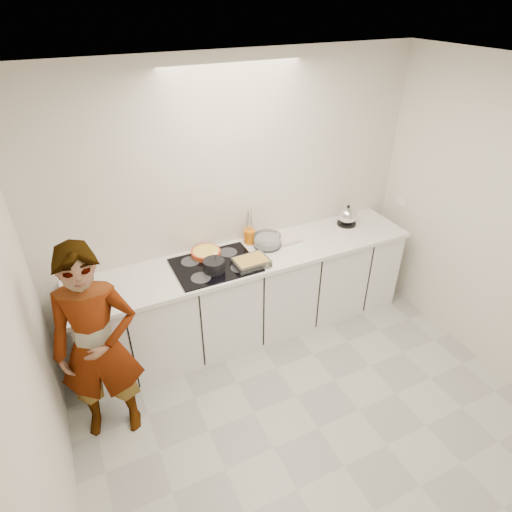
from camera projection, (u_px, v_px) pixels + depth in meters
name	position (u px, v px, depth m)	size (l,w,h in m)	color
floor	(318.00, 428.00, 3.42)	(3.60, 3.20, 0.00)	#B7B8AD
ceiling	(360.00, 85.00, 2.04)	(3.60, 3.20, 0.00)	white
wall_back	(235.00, 203.00, 3.95)	(3.60, 0.00, 2.60)	silver
wall_left	(24.00, 400.00, 2.07)	(0.00, 3.20, 2.60)	silver
base_cabinets	(250.00, 297.00, 4.17)	(3.20, 0.58, 0.87)	white
countertop	(250.00, 257.00, 3.93)	(3.24, 0.64, 0.04)	white
hob	(215.00, 265.00, 3.77)	(0.72, 0.54, 0.01)	black
tart_dish	(206.00, 252.00, 3.89)	(0.35, 0.35, 0.04)	#CA451E
saucepan	(214.00, 265.00, 3.66)	(0.24, 0.24, 0.18)	black
baking_dish	(251.00, 262.00, 3.74)	(0.31, 0.23, 0.06)	silver
mixing_bowl	(267.00, 241.00, 4.03)	(0.26, 0.26, 0.12)	silver
tea_towel	(288.00, 239.00, 4.13)	(0.24, 0.17, 0.04)	white
kettle	(347.00, 216.00, 4.38)	(0.25, 0.25, 0.22)	black
utensil_crock	(249.00, 236.00, 4.08)	(0.11, 0.11, 0.14)	orange
cook	(98.00, 347.00, 3.03)	(0.61, 0.40, 1.66)	white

